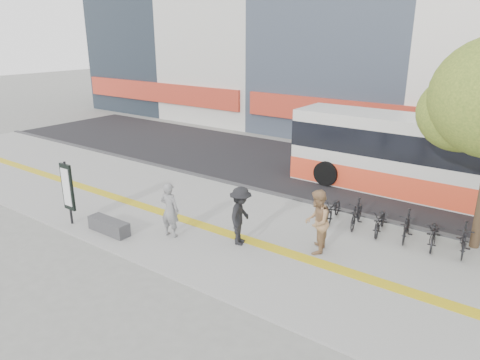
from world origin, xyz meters
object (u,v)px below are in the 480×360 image
Objects in this scene: seated_woman at (170,210)px; pedestrian_tan at (317,222)px; bench at (109,226)px; pedestrian_dark at (241,216)px; bus at (436,162)px; signboard at (68,188)px.

seated_woman is 4.58m from pedestrian_tan.
pedestrian_dark is at bearing 25.75° from bench.
bus is 5.98× the size of pedestrian_tan.
pedestrian_dark is (-3.72, -7.81, -0.50)m from bus.
bench is 0.14× the size of bus.
bus is (9.23, 10.01, 0.14)m from signboard.
seated_woman is 2.29m from pedestrian_dark.
bench is 0.83× the size of pedestrian_tan.
bench is 0.90× the size of seated_woman.
pedestrian_dark is at bearing -84.81° from pedestrian_tan.
bench is 0.73× the size of signboard.
bench is 0.87× the size of pedestrian_dark.
seated_woman is (1.80, 1.01, 0.67)m from bench.
bench is 4.41m from pedestrian_dark.
pedestrian_dark is (3.92, 1.89, 0.69)m from bench.
signboard is at bearing 93.56° from pedestrian_dark.
signboard is 1.14× the size of pedestrian_tan.
bus is 10.48m from seated_woman.
pedestrian_tan is (7.63, 3.07, -0.32)m from signboard.
bus reaches higher than signboard.
pedestrian_dark is (2.12, 0.88, 0.03)m from seated_woman.
pedestrian_tan reaches higher than seated_woman.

